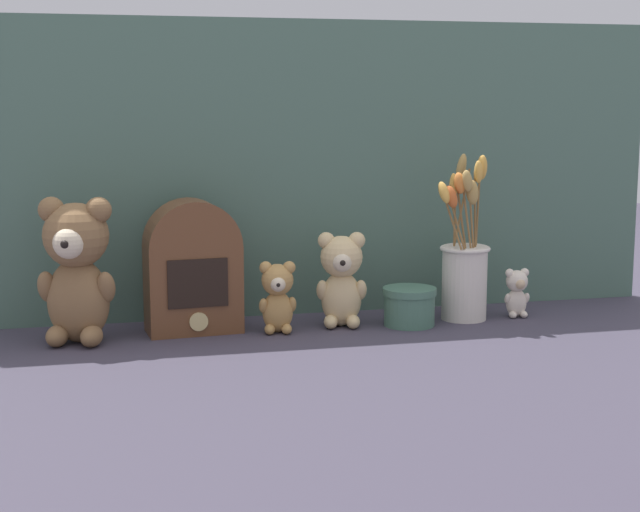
{
  "coord_description": "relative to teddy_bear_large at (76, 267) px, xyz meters",
  "views": [
    {
      "loc": [
        -0.45,
        -1.86,
        0.46
      ],
      "look_at": [
        0.0,
        0.02,
        0.15
      ],
      "focal_mm": 55.0,
      "sensor_mm": 36.0,
      "label": 1
    }
  ],
  "objects": [
    {
      "name": "ground_plane",
      "position": [
        0.47,
        -0.01,
        -0.15
      ],
      "size": [
        4.0,
        4.0,
        0.0
      ],
      "primitive_type": "plane",
      "color": "#3D3847"
    },
    {
      "name": "backdrop_wall",
      "position": [
        0.47,
        0.16,
        0.17
      ],
      "size": [
        1.58,
        0.02,
        0.62
      ],
      "color": "#4C6B5B",
      "rests_on": "ground"
    },
    {
      "name": "teddy_bear_large",
      "position": [
        0.0,
        0.0,
        0.0
      ],
      "size": [
        0.16,
        0.14,
        0.28
      ],
      "color": "olive",
      "rests_on": "ground"
    },
    {
      "name": "teddy_bear_medium",
      "position": [
        0.52,
        0.02,
        -0.04
      ],
      "size": [
        0.11,
        0.1,
        0.19
      ],
      "color": "#DBBC84",
      "rests_on": "ground"
    },
    {
      "name": "teddy_bear_small",
      "position": [
        0.38,
        -0.01,
        -0.07
      ],
      "size": [
        0.08,
        0.07,
        0.14
      ],
      "color": "tan",
      "rests_on": "ground"
    },
    {
      "name": "teddy_bear_tiny",
      "position": [
        0.91,
        0.01,
        -0.09
      ],
      "size": [
        0.06,
        0.05,
        0.1
      ],
      "color": "beige",
      "rests_on": "ground"
    },
    {
      "name": "flower_vase",
      "position": [
        0.79,
        0.01,
        -0.04
      ],
      "size": [
        0.13,
        0.12,
        0.35
      ],
      "color": "silver",
      "rests_on": "ground"
    },
    {
      "name": "vintage_radio",
      "position": [
        0.22,
        0.04,
        -0.02
      ],
      "size": [
        0.19,
        0.12,
        0.26
      ],
      "color": "brown",
      "rests_on": "ground"
    },
    {
      "name": "decorative_tin_tall",
      "position": [
        0.66,
        -0.01,
        -0.11
      ],
      "size": [
        0.11,
        0.11,
        0.08
      ],
      "color": "#47705B",
      "rests_on": "ground"
    }
  ]
}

